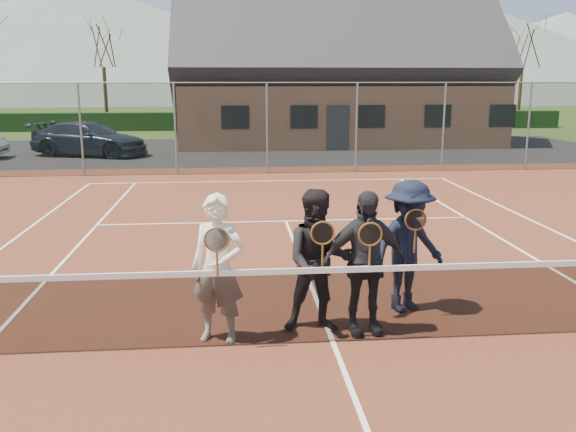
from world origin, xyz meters
name	(u,v)px	position (x,y,z in m)	size (l,w,h in m)	color
ground	(259,152)	(0.00, 20.00, 0.00)	(220.00, 220.00, 0.00)	#2E4619
court_surface	(333,343)	(0.00, 0.00, 0.01)	(30.00, 30.00, 0.02)	#562819
tarmac_carpark	(167,152)	(-4.00, 20.00, 0.01)	(40.00, 12.00, 0.01)	black
hedge_row	(250,121)	(0.00, 32.00, 0.55)	(40.00, 1.20, 1.10)	black
hill_west	(78,41)	(-25.00, 95.00, 9.00)	(110.00, 110.00, 18.00)	#55675F
hill_centre	(360,29)	(20.00, 95.00, 11.00)	(120.00, 120.00, 22.00)	#54655C
hill_east	(563,56)	(55.00, 95.00, 7.00)	(90.00, 90.00, 14.00)	slate
car_c	(89,139)	(-7.02, 19.09, 0.70)	(1.97, 4.84, 1.40)	#182130
court_markings	(333,342)	(0.00, 0.00, 0.02)	(11.03, 23.83, 0.01)	white
tennis_net	(333,301)	(0.00, 0.00, 0.54)	(11.68, 0.08, 1.10)	slate
perimeter_fence	(267,128)	(0.00, 13.50, 1.52)	(30.07, 0.07, 3.02)	slate
clubhouse	(335,61)	(4.00, 24.00, 3.99)	(15.60, 8.20, 7.70)	#9E6B4C
tree_b	(102,34)	(-9.00, 33.00, 5.79)	(3.20, 3.20, 7.77)	#362413
tree_c	(280,35)	(2.00, 33.00, 5.79)	(3.20, 3.20, 7.77)	#362113
tree_d	(435,36)	(12.00, 33.00, 5.79)	(3.20, 3.20, 7.77)	#382714
tree_e	(524,37)	(18.00, 33.00, 5.79)	(3.20, 3.20, 7.77)	#3A2315
player_a	(218,269)	(-1.36, 0.19, 0.92)	(0.76, 0.63, 1.80)	white
player_b	(319,261)	(-0.12, 0.38, 0.92)	(0.90, 0.71, 1.80)	black
player_c	(364,263)	(0.42, 0.28, 0.92)	(1.09, 0.55, 1.80)	#232428
player_d	(408,246)	(1.17, 0.96, 0.92)	(1.34, 1.09, 1.80)	black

